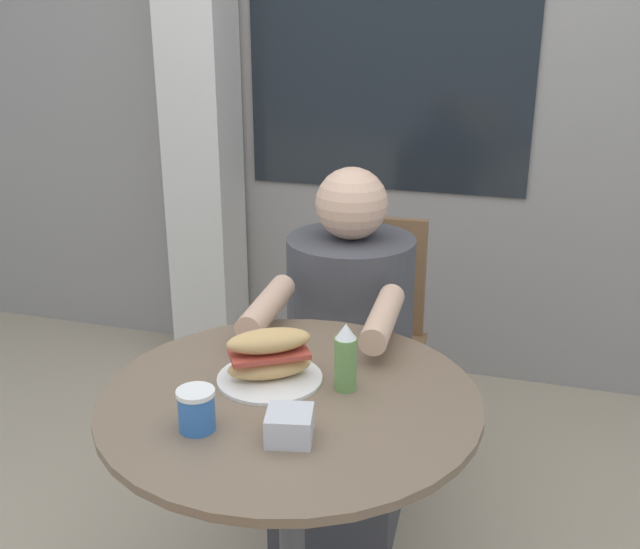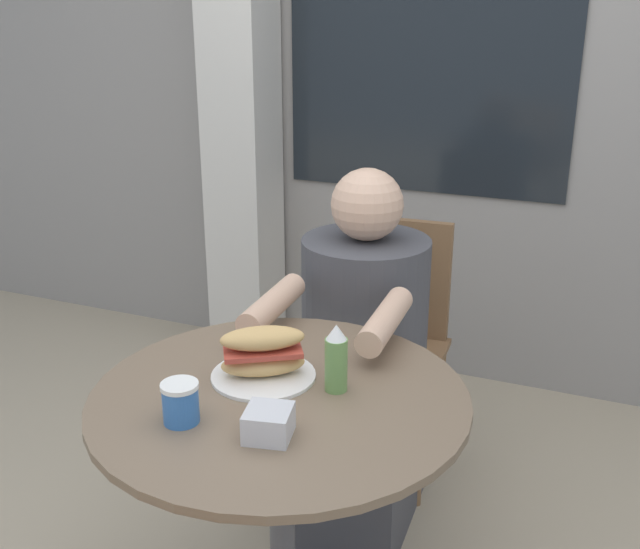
% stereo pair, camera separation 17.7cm
% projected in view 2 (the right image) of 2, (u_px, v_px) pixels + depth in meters
% --- Properties ---
extents(storefront_wall, '(8.00, 0.09, 2.80)m').
position_uv_depth(storefront_wall, '(467.00, 45.00, 2.91)').
color(storefront_wall, gray).
rests_on(storefront_wall, ground_plane).
extents(lattice_pillar, '(0.26, 0.26, 2.40)m').
position_uv_depth(lattice_pillar, '(240.00, 93.00, 3.15)').
color(lattice_pillar, beige).
rests_on(lattice_pillar, ground_plane).
extents(cafe_table, '(0.84, 0.84, 0.75)m').
position_uv_depth(cafe_table, '(281.00, 468.00, 1.70)').
color(cafe_table, brown).
rests_on(cafe_table, ground_plane).
extents(diner_chair, '(0.40, 0.40, 0.87)m').
position_uv_depth(diner_chair, '(393.00, 323.00, 2.57)').
color(diner_chair, brown).
rests_on(diner_chair, ground_plane).
extents(seated_diner, '(0.40, 0.69, 1.12)m').
position_uv_depth(seated_diner, '(360.00, 380.00, 2.28)').
color(seated_diner, '#424247').
rests_on(seated_diner, ground_plane).
extents(sandwich_on_plate, '(0.24, 0.24, 0.12)m').
position_uv_depth(sandwich_on_plate, '(263.00, 356.00, 1.69)').
color(sandwich_on_plate, white).
rests_on(sandwich_on_plate, cafe_table).
extents(drink_cup, '(0.08, 0.08, 0.09)m').
position_uv_depth(drink_cup, '(181.00, 402.00, 1.51)').
color(drink_cup, '#336BB7').
rests_on(drink_cup, cafe_table).
extents(napkin_box, '(0.11, 0.11, 0.06)m').
position_uv_depth(napkin_box, '(269.00, 423.00, 1.47)').
color(napkin_box, silver).
rests_on(napkin_box, cafe_table).
extents(condiment_bottle, '(0.05, 0.05, 0.16)m').
position_uv_depth(condiment_bottle, '(336.00, 359.00, 1.63)').
color(condiment_bottle, '#66934C').
rests_on(condiment_bottle, cafe_table).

